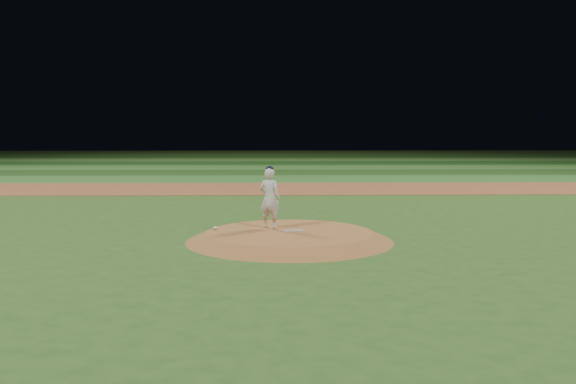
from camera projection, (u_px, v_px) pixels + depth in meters
The scene contains 12 objects.
ground at pixel (290, 241), 17.03m from camera, with size 120.00×120.00×0.00m, color #2B511A.
infield_dirt_band at pixel (283, 188), 30.95m from camera, with size 70.00×6.00×0.02m, color brown.
outfield_stripe_0 at pixel (282, 179), 36.42m from camera, with size 70.00×5.00×0.02m, color #2D6524.
outfield_stripe_1 at pixel (281, 172), 41.39m from camera, with size 70.00×5.00×0.02m, color #1E4215.
outfield_stripe_2 at pixel (280, 167), 46.36m from camera, with size 70.00×5.00×0.02m, color #346926.
outfield_stripe_3 at pixel (280, 163), 51.33m from camera, with size 70.00×5.00×0.02m, color #194716.
outfield_stripe_4 at pixel (279, 160), 56.31m from camera, with size 70.00×5.00×0.02m, color #3D6E28.
outfield_stripe_5 at pixel (279, 157), 61.28m from camera, with size 70.00×5.00×0.02m, color #1C4A17.
pitchers_mound at pixel (290, 236), 17.02m from camera, with size 5.50×5.50×0.25m, color #955E2E.
pitching_rubber at pixel (293, 231), 17.08m from camera, with size 0.55×0.14×0.03m, color silver.
rosin_bag at pixel (215, 228), 17.39m from camera, with size 0.13×0.13×0.07m, color silver.
pitcher_on_mound at pixel (270, 198), 17.48m from camera, with size 0.72×0.61×1.71m.
Camera 1 is at (-0.39, -16.80, 3.08)m, focal length 40.00 mm.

